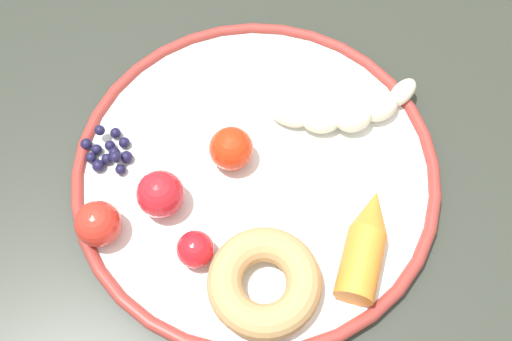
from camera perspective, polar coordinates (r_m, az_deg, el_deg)
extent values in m
plane|color=gray|center=(1.28, -0.78, -15.17)|extent=(6.00, 6.00, 0.00)
cube|color=#2C3029|center=(0.59, -1.62, -2.18)|extent=(1.06, 0.72, 0.03)
cube|color=#282E23|center=(1.20, -12.65, 13.13)|extent=(0.05, 0.05, 0.70)
cylinder|color=silver|center=(0.58, 0.00, -0.26)|extent=(0.33, 0.33, 0.01)
torus|color=maroon|center=(0.57, 0.00, 0.00)|extent=(0.35, 0.35, 0.01)
ellipsoid|color=beige|center=(0.59, 3.13, 5.07)|extent=(0.04, 0.03, 0.02)
ellipsoid|color=beige|center=(0.59, 6.08, 4.65)|extent=(0.04, 0.04, 0.02)
ellipsoid|color=beige|center=(0.59, 9.03, 4.98)|extent=(0.05, 0.05, 0.03)
ellipsoid|color=beige|center=(0.60, 11.58, 5.75)|extent=(0.04, 0.04, 0.02)
ellipsoid|color=beige|center=(0.62, 13.52, 7.11)|extent=(0.03, 0.04, 0.02)
cylinder|color=orange|center=(0.53, 9.74, -8.69)|extent=(0.05, 0.07, 0.03)
cone|color=orange|center=(0.55, 10.83, -3.80)|extent=(0.04, 0.05, 0.03)
torus|color=tan|center=(0.52, 0.78, -10.41)|extent=(0.12, 0.12, 0.03)
sphere|color=#191638|center=(0.59, -14.51, 0.42)|extent=(0.01, 0.01, 0.01)
sphere|color=#191638|center=(0.60, -15.56, 2.39)|extent=(0.01, 0.01, 0.01)
sphere|color=#191638|center=(0.59, -15.16, 1.17)|extent=(0.01, 0.01, 0.01)
sphere|color=#191638|center=(0.59, -13.48, 2.28)|extent=(0.01, 0.01, 0.01)
sphere|color=#191638|center=(0.59, -13.75, 1.06)|extent=(0.01, 0.01, 0.01)
sphere|color=#191638|center=(0.58, -12.53, 0.08)|extent=(0.01, 0.01, 0.01)
sphere|color=#191638|center=(0.58, -12.00, 1.23)|extent=(0.01, 0.01, 0.01)
sphere|color=#191638|center=(0.59, -12.20, 2.57)|extent=(0.01, 0.01, 0.01)
sphere|color=#191638|center=(0.59, -13.08, 1.63)|extent=(0.01, 0.01, 0.01)
sphere|color=#191638|center=(0.60, -12.98, 3.43)|extent=(0.01, 0.01, 0.01)
sphere|color=#191638|center=(0.59, -14.66, 1.92)|extent=(0.01, 0.01, 0.01)
sphere|color=#191638|center=(0.59, -14.39, 3.66)|extent=(0.01, 0.01, 0.01)
sphere|color=#191638|center=(0.58, -13.01, 1.22)|extent=(0.01, 0.01, 0.01)
sphere|color=red|center=(0.56, -2.34, 2.06)|extent=(0.04, 0.04, 0.04)
sphere|color=red|center=(0.53, -5.69, -7.33)|extent=(0.03, 0.03, 0.03)
sphere|color=red|center=(0.54, -8.92, -2.19)|extent=(0.04, 0.04, 0.04)
sphere|color=red|center=(0.55, -14.53, -4.83)|extent=(0.04, 0.04, 0.04)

